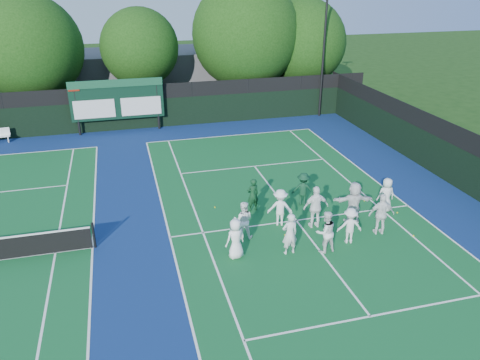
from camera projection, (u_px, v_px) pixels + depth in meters
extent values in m
plane|color=#183A0F|center=(305.00, 232.00, 19.41)|extent=(120.00, 120.00, 0.00)
cube|color=navy|center=(157.00, 239.00, 18.89)|extent=(34.00, 32.00, 0.01)
cube|color=#125928|center=(296.00, 220.00, 20.29)|extent=(10.97, 23.77, 0.00)
cube|color=white|center=(231.00, 136.00, 30.78)|extent=(10.97, 0.08, 0.00)
cube|color=white|center=(170.00, 237.00, 19.01)|extent=(0.08, 23.77, 0.00)
cube|color=white|center=(408.00, 206.00, 21.57)|extent=(0.08, 23.77, 0.00)
cube|color=white|center=(203.00, 233.00, 19.33)|extent=(0.08, 23.77, 0.00)
cube|color=white|center=(381.00, 209.00, 21.25)|extent=(0.08, 23.77, 0.00)
cube|color=white|center=(370.00, 316.00, 14.64)|extent=(8.23, 0.08, 0.00)
cube|color=white|center=(254.00, 166.00, 25.94)|extent=(8.23, 0.08, 0.00)
cube|color=white|center=(296.00, 220.00, 20.29)|extent=(0.08, 12.80, 0.00)
cube|color=white|center=(0.00, 155.00, 27.50)|extent=(10.97, 0.08, 0.00)
cube|color=white|center=(92.00, 247.00, 18.30)|extent=(0.08, 23.77, 0.00)
cube|color=white|center=(55.00, 252.00, 17.98)|extent=(0.08, 23.77, 0.00)
cube|color=black|center=(134.00, 115.00, 31.72)|extent=(34.00, 0.08, 2.00)
cube|color=black|center=(132.00, 93.00, 31.11)|extent=(34.00, 0.05, 1.00)
cube|color=black|center=(476.00, 178.00, 21.99)|extent=(0.08, 32.00, 2.00)
cylinder|color=black|center=(77.00, 109.00, 30.22)|extent=(0.16, 0.16, 3.50)
cylinder|color=black|center=(158.00, 104.00, 31.44)|extent=(0.16, 0.16, 3.50)
cube|color=black|center=(117.00, 100.00, 30.64)|extent=(6.00, 0.15, 2.60)
cube|color=#154A2E|center=(115.00, 83.00, 30.11)|extent=(6.00, 0.05, 0.50)
cube|color=silver|center=(94.00, 109.00, 30.41)|extent=(2.60, 0.04, 1.20)
cube|color=silver|center=(141.00, 106.00, 31.11)|extent=(2.60, 0.04, 1.20)
cube|color=maroon|center=(73.00, 87.00, 29.54)|extent=(0.70, 0.04, 0.50)
cube|color=#545459|center=(176.00, 74.00, 39.31)|extent=(18.00, 6.00, 4.00)
cylinder|color=black|center=(324.00, 47.00, 32.98)|extent=(0.16, 0.16, 10.00)
cylinder|color=black|center=(94.00, 235.00, 18.11)|extent=(0.10, 0.10, 1.10)
cube|color=white|center=(8.00, 139.00, 29.58)|extent=(0.11, 0.33, 0.38)
cylinder|color=black|center=(40.00, 104.00, 33.22)|extent=(0.44, 0.44, 2.49)
sphere|color=#12360C|center=(30.00, 48.00, 31.62)|extent=(7.11, 7.11, 7.11)
sphere|color=#12360C|center=(41.00, 58.00, 32.31)|extent=(4.97, 4.97, 4.97)
cylinder|color=black|center=(144.00, 96.00, 34.86)|extent=(0.44, 0.44, 2.85)
sphere|color=#12360C|center=(140.00, 47.00, 33.42)|extent=(5.56, 5.56, 5.56)
sphere|color=#12360C|center=(148.00, 54.00, 34.05)|extent=(3.89, 3.89, 3.89)
cylinder|color=black|center=(246.00, 91.00, 36.77)|extent=(0.44, 0.44, 2.55)
sphere|color=#12360C|center=(246.00, 34.00, 35.01)|extent=(8.10, 8.10, 8.10)
sphere|color=#12360C|center=(252.00, 45.00, 35.74)|extent=(5.67, 5.67, 5.67)
cylinder|color=black|center=(300.00, 89.00, 37.89)|extent=(0.44, 0.44, 2.34)
sphere|color=#12360C|center=(303.00, 42.00, 36.39)|extent=(6.67, 6.67, 6.67)
sphere|color=#12360C|center=(308.00, 50.00, 37.06)|extent=(4.67, 4.67, 4.67)
sphere|color=yellow|center=(285.00, 235.00, 19.13)|extent=(0.07, 0.07, 0.07)
sphere|color=yellow|center=(364.00, 201.00, 21.99)|extent=(0.07, 0.07, 0.07)
sphere|color=yellow|center=(397.00, 213.00, 20.89)|extent=(0.07, 0.07, 0.07)
sphere|color=yellow|center=(215.00, 207.00, 21.37)|extent=(0.07, 0.07, 0.07)
sphere|color=yellow|center=(413.00, 236.00, 19.07)|extent=(0.07, 0.07, 0.07)
imported|color=white|center=(236.00, 239.00, 17.38)|extent=(0.91, 0.72, 1.61)
imported|color=silver|center=(290.00, 234.00, 17.61)|extent=(0.66, 0.46, 1.71)
imported|color=white|center=(326.00, 232.00, 17.75)|extent=(0.89, 0.73, 1.71)
imported|color=white|center=(350.00, 226.00, 18.38)|extent=(1.06, 0.73, 1.51)
imported|color=white|center=(381.00, 214.00, 18.95)|extent=(1.11, 0.63, 1.79)
imported|color=white|center=(243.00, 220.00, 18.71)|extent=(0.93, 0.82, 1.60)
imported|color=white|center=(280.00, 207.00, 19.66)|extent=(1.18, 0.87, 1.63)
imported|color=white|center=(316.00, 207.00, 19.44)|extent=(1.10, 0.47, 1.87)
imported|color=white|center=(354.00, 202.00, 19.84)|extent=(1.79, 0.84, 1.86)
imported|color=white|center=(386.00, 195.00, 20.81)|extent=(0.82, 0.57, 1.59)
imported|color=#0E361B|center=(253.00, 195.00, 20.84)|extent=(0.63, 0.48, 1.56)
imported|color=#0F3720|center=(303.00, 189.00, 21.35)|extent=(1.17, 0.92, 1.59)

